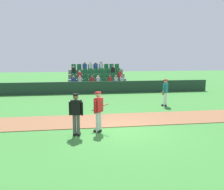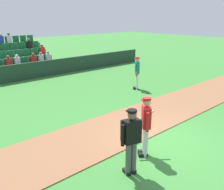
# 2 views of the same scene
# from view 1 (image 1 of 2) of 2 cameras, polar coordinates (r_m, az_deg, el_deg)

# --- Properties ---
(ground_plane) EXTENTS (80.00, 80.00, 0.00)m
(ground_plane) POSITION_cam_1_polar(r_m,az_deg,el_deg) (10.78, 2.47, -8.35)
(ground_plane) COLOR #387A33
(infield_dirt_path) EXTENTS (28.00, 2.54, 0.03)m
(infield_dirt_path) POSITION_cam_1_polar(r_m,az_deg,el_deg) (12.41, 0.95, -5.90)
(infield_dirt_path) COLOR brown
(infield_dirt_path) RESTS_ON ground
(dugout_fence) EXTENTS (20.00, 0.16, 1.05)m
(dugout_fence) POSITION_cam_1_polar(r_m,az_deg,el_deg) (21.11, -3.07, 1.82)
(dugout_fence) COLOR #1E3828
(dugout_fence) RESTS_ON ground
(stadium_bleachers) EXTENTS (5.55, 3.80, 2.70)m
(stadium_bleachers) POSITION_cam_1_polar(r_m,az_deg,el_deg) (23.35, -3.62, 3.12)
(stadium_bleachers) COLOR slate
(stadium_bleachers) RESTS_ON ground
(batter_red_jersey) EXTENTS (0.75, 0.68, 1.76)m
(batter_red_jersey) POSITION_cam_1_polar(r_m,az_deg,el_deg) (10.29, -3.22, -3.63)
(batter_red_jersey) COLOR silver
(batter_red_jersey) RESTS_ON ground
(umpire_home_plate) EXTENTS (0.58, 0.37, 1.76)m
(umpire_home_plate) POSITION_cam_1_polar(r_m,az_deg,el_deg) (9.91, -8.51, -4.04)
(umpire_home_plate) COLOR #4C4C4C
(umpire_home_plate) RESTS_ON ground
(runner_teal_jersey) EXTENTS (0.55, 0.51, 1.76)m
(runner_teal_jersey) POSITION_cam_1_polar(r_m,az_deg,el_deg) (16.01, 12.50, 0.80)
(runner_teal_jersey) COLOR white
(runner_teal_jersey) RESTS_ON ground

